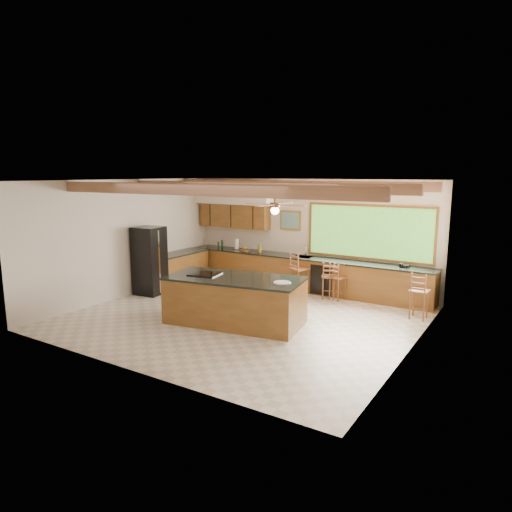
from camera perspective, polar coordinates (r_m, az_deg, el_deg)
The scene contains 9 objects.
ground at distance 10.20m, azimuth -1.59°, elevation -7.70°, with size 7.20×7.20×0.00m, color beige.
room_shell at distance 10.38m, azimuth -0.43°, elevation 5.12°, with size 7.27×6.54×3.02m.
counter_run at distance 12.56m, azimuth 1.66°, elevation -2.04°, with size 7.12×3.10×1.23m.
island at distance 9.72m, azimuth -2.65°, elevation -5.53°, with size 3.05×1.82×1.02m.
refrigerator at distance 12.28m, azimuth -13.16°, elevation -0.57°, with size 0.76×0.74×1.78m.
bar_stool_a at distance 11.96m, azimuth 5.31°, elevation -1.72°, with size 0.53×0.54×1.13m.
bar_stool_b at distance 11.56m, azimuth 10.08°, elevation -2.79°, with size 0.43×0.43×0.95m.
bar_stool_c at distance 11.65m, azimuth 8.97°, elevation -2.63°, with size 0.45×0.45×0.96m.
bar_stool_d at distance 10.50m, azimuth 19.70°, elevation -4.26°, with size 0.39×0.39×1.05m.
Camera 1 is at (5.39, -8.06, 3.16)m, focal length 32.00 mm.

